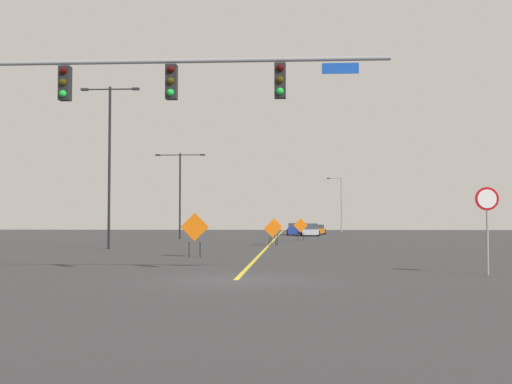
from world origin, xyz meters
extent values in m
plane|color=#38383A|center=(0.00, 0.00, 0.00)|extent=(184.65, 184.65, 0.00)
cube|color=yellow|center=(0.00, 51.29, 0.00)|extent=(0.16, 102.59, 0.01)
cylinder|color=gray|center=(-1.97, 0.00, 6.61)|extent=(13.17, 0.14, 0.14)
cube|color=black|center=(-5.26, 0.00, 5.97)|extent=(0.34, 0.32, 1.05)
sphere|color=#3A0503|center=(-5.26, -0.17, 6.32)|extent=(0.22, 0.22, 0.22)
sphere|color=#3C3106|center=(-5.26, -0.17, 5.97)|extent=(0.22, 0.22, 0.22)
sphere|color=green|center=(-5.26, -0.17, 5.62)|extent=(0.22, 0.22, 0.22)
cube|color=black|center=(-1.97, 0.00, 5.97)|extent=(0.34, 0.32, 1.05)
sphere|color=#3A0503|center=(-1.97, -0.17, 6.32)|extent=(0.22, 0.22, 0.22)
sphere|color=#3C3106|center=(-1.97, -0.17, 5.97)|extent=(0.22, 0.22, 0.22)
sphere|color=green|center=(-1.97, -0.17, 5.62)|extent=(0.22, 0.22, 0.22)
cube|color=black|center=(1.33, 0.00, 5.97)|extent=(0.34, 0.32, 1.05)
sphere|color=#3A0503|center=(1.33, -0.17, 6.32)|extent=(0.22, 0.22, 0.22)
sphere|color=#3C3106|center=(1.33, -0.17, 5.97)|extent=(0.22, 0.22, 0.22)
sphere|color=green|center=(1.33, -0.17, 5.62)|extent=(0.22, 0.22, 0.22)
cube|color=#1447B7|center=(3.13, 0.00, 6.32)|extent=(1.10, 0.03, 0.32)
cylinder|color=gray|center=(7.99, 2.10, 1.05)|extent=(0.07, 0.07, 2.10)
cylinder|color=#B20F14|center=(7.99, 2.10, 2.48)|extent=(0.76, 0.03, 0.76)
cylinder|color=white|center=(7.99, 2.08, 2.48)|extent=(0.61, 0.01, 0.61)
cylinder|color=black|center=(-9.54, 19.72, 4.98)|extent=(0.16, 0.16, 9.96)
cylinder|color=black|center=(-10.34, 19.72, 9.81)|extent=(1.60, 0.08, 0.08)
cube|color=#262628|center=(-11.14, 19.72, 9.81)|extent=(0.44, 0.24, 0.14)
cylinder|color=black|center=(-8.74, 19.72, 9.81)|extent=(1.60, 0.08, 0.08)
cube|color=#262628|center=(-7.94, 19.72, 9.81)|extent=(0.44, 0.24, 0.14)
cylinder|color=gray|center=(8.40, 71.39, 3.83)|extent=(0.16, 0.16, 7.66)
cylinder|color=gray|center=(7.50, 71.39, 7.51)|extent=(1.79, 0.08, 0.08)
cube|color=#262628|center=(6.61, 71.39, 7.51)|extent=(0.44, 0.24, 0.14)
cylinder|color=black|center=(-8.66, 39.56, 3.93)|extent=(0.16, 0.16, 7.87)
cylinder|color=black|center=(-9.70, 39.56, 7.72)|extent=(2.08, 0.08, 0.08)
cube|color=#262628|center=(-10.74, 39.56, 7.72)|extent=(0.44, 0.24, 0.14)
cylinder|color=black|center=(-7.62, 39.56, 7.72)|extent=(2.08, 0.08, 0.08)
cube|color=#262628|center=(-6.58, 39.56, 7.72)|extent=(0.44, 0.24, 0.14)
cube|color=orange|center=(0.35, 26.75, 1.31)|extent=(1.16, 0.29, 1.18)
cylinder|color=black|center=(0.13, 26.70, 0.35)|extent=(0.05, 0.05, 0.71)
cylinder|color=black|center=(0.58, 26.80, 0.35)|extent=(0.05, 0.05, 0.71)
cube|color=orange|center=(2.33, 35.93, 1.30)|extent=(1.22, 0.10, 1.22)
cylinder|color=black|center=(2.09, 35.92, 0.33)|extent=(0.05, 0.05, 0.67)
cylinder|color=black|center=(2.56, 35.94, 0.33)|extent=(0.05, 0.05, 0.67)
cube|color=orange|center=(0.31, 24.30, 1.18)|extent=(1.17, 0.06, 1.17)
cylinder|color=black|center=(0.08, 24.29, 0.28)|extent=(0.05, 0.05, 0.57)
cylinder|color=black|center=(0.54, 24.30, 0.28)|extent=(0.05, 0.05, 0.57)
cube|color=orange|center=(-3.00, 11.55, 1.44)|extent=(1.37, 0.09, 1.37)
cylinder|color=black|center=(-3.27, 11.56, 0.37)|extent=(0.05, 0.05, 0.74)
cylinder|color=black|center=(-2.74, 11.54, 0.37)|extent=(0.05, 0.05, 0.74)
cube|color=#1E389E|center=(1.93, 55.69, 0.53)|extent=(1.83, 4.24, 0.73)
cube|color=#333D47|center=(1.93, 55.48, 1.13)|extent=(1.63, 2.51, 0.48)
cylinder|color=black|center=(2.80, 57.17, 0.32)|extent=(0.23, 0.64, 0.64)
cylinder|color=black|center=(1.02, 57.15, 0.32)|extent=(0.23, 0.64, 0.64)
cylinder|color=black|center=(2.84, 54.22, 0.32)|extent=(0.23, 0.64, 0.64)
cylinder|color=black|center=(1.06, 54.20, 0.32)|extent=(0.23, 0.64, 0.64)
cube|color=orange|center=(4.53, 60.11, 0.44)|extent=(2.02, 4.51, 0.55)
cube|color=#333D47|center=(4.53, 59.88, 0.94)|extent=(1.78, 2.41, 0.46)
cylinder|color=black|center=(5.53, 61.64, 0.32)|extent=(0.24, 0.65, 0.64)
cylinder|color=black|center=(3.62, 61.69, 0.32)|extent=(0.24, 0.65, 0.64)
cylinder|color=black|center=(5.45, 58.52, 0.32)|extent=(0.24, 0.65, 0.64)
cylinder|color=black|center=(3.54, 58.57, 0.32)|extent=(0.24, 0.65, 0.64)
cube|color=#B7BABF|center=(3.50, 51.50, 0.45)|extent=(1.80, 4.24, 0.58)
cube|color=#333D47|center=(3.50, 51.29, 1.05)|extent=(1.61, 2.28, 0.63)
cylinder|color=black|center=(4.36, 52.99, 0.32)|extent=(0.23, 0.64, 0.64)
cylinder|color=black|center=(2.60, 52.97, 0.32)|extent=(0.23, 0.64, 0.64)
cylinder|color=black|center=(4.39, 50.03, 0.32)|extent=(0.23, 0.64, 0.64)
cylinder|color=black|center=(2.63, 50.01, 0.32)|extent=(0.23, 0.64, 0.64)
camera|label=1|loc=(1.72, -19.34, 1.81)|focal=45.60mm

